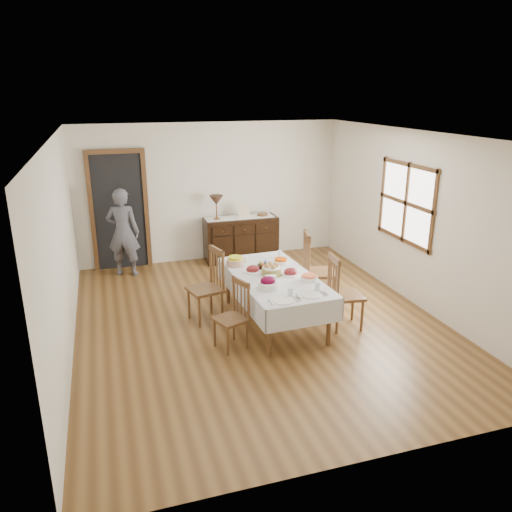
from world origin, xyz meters
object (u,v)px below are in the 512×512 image
object	(u,v)px
dining_table	(274,282)
chair_left_near	(234,314)
chair_right_far	(316,269)
table_lamp	(216,201)
chair_left_far	(208,285)
chair_right_near	(343,292)
sideboard	(241,239)
person	(123,229)

from	to	relation	value
dining_table	chair_left_near	distance (m)	0.91
chair_right_far	table_lamp	xyz separation A→B (m)	(-0.99, 2.36, 0.62)
chair_left_far	chair_right_near	world-z (taller)	chair_left_far
dining_table	table_lamp	bearing A→B (deg)	90.80
chair_left_far	table_lamp	size ratio (longest dim) A/B	2.29
chair_right_near	chair_right_far	bearing A→B (deg)	7.94
chair_left_near	chair_right_near	size ratio (longest dim) A/B	0.85
dining_table	chair_right_far	xyz separation A→B (m)	(0.83, 0.44, -0.05)
sideboard	chair_right_near	bearing A→B (deg)	-80.59
chair_left_near	chair_right_far	xyz separation A→B (m)	(1.55, 0.96, 0.12)
dining_table	chair_left_far	xyz separation A→B (m)	(-0.86, 0.37, -0.08)
chair_right_near	chair_right_far	size ratio (longest dim) A/B	0.93
dining_table	table_lamp	xyz separation A→B (m)	(-0.16, 2.80, 0.58)
chair_right_far	sideboard	world-z (taller)	chair_right_far
person	table_lamp	distance (m)	1.76
chair_right_far	chair_left_near	bearing A→B (deg)	136.01
sideboard	table_lamp	xyz separation A→B (m)	(-0.47, -0.02, 0.77)
chair_left_far	chair_right_far	world-z (taller)	chair_right_far
chair_right_near	person	size ratio (longest dim) A/B	0.63
chair_right_far	person	distance (m)	3.49
dining_table	chair_right_near	distance (m)	0.95
chair_left_near	sideboard	xyz separation A→B (m)	(1.03, 3.34, -0.03)
chair_left_far	person	distance (m)	2.50
chair_left_far	chair_right_near	size ratio (longest dim) A/B	1.01
dining_table	person	bearing A→B (deg)	123.07
dining_table	person	size ratio (longest dim) A/B	1.25
chair_left_far	chair_right_near	distance (m)	1.87
dining_table	chair_right_far	distance (m)	0.94
chair_right_far	chair_left_far	bearing A→B (deg)	106.69
chair_right_near	chair_left_far	bearing A→B (deg)	71.99
chair_right_far	person	size ratio (longest dim) A/B	0.68
chair_right_near	sideboard	size ratio (longest dim) A/B	0.75
chair_left_far	person	world-z (taller)	person
dining_table	sideboard	size ratio (longest dim) A/B	1.50
person	chair_left_near	bearing A→B (deg)	129.15
chair_left_near	table_lamp	bearing A→B (deg)	150.43
chair_left_near	table_lamp	world-z (taller)	table_lamp
chair_left_far	chair_right_far	xyz separation A→B (m)	(1.68, 0.07, 0.04)
dining_table	chair_left_far	size ratio (longest dim) A/B	1.99
chair_left_far	table_lamp	world-z (taller)	table_lamp
dining_table	table_lamp	size ratio (longest dim) A/B	4.56
chair_right_near	person	bearing A→B (deg)	48.64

